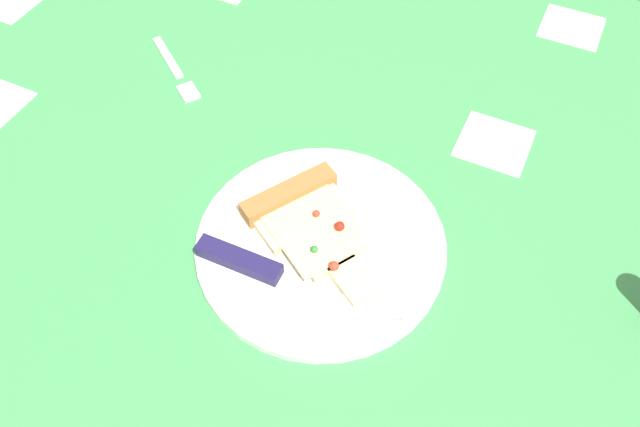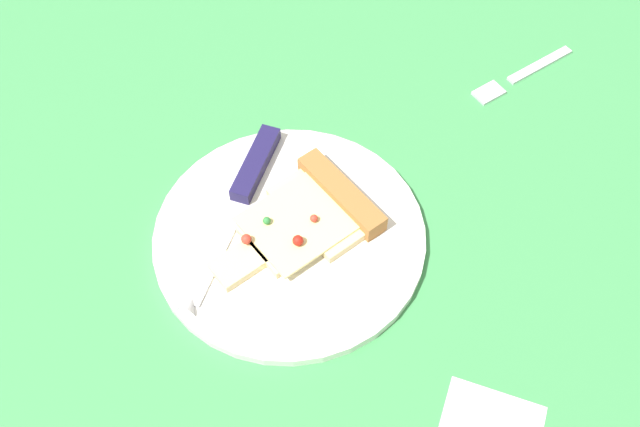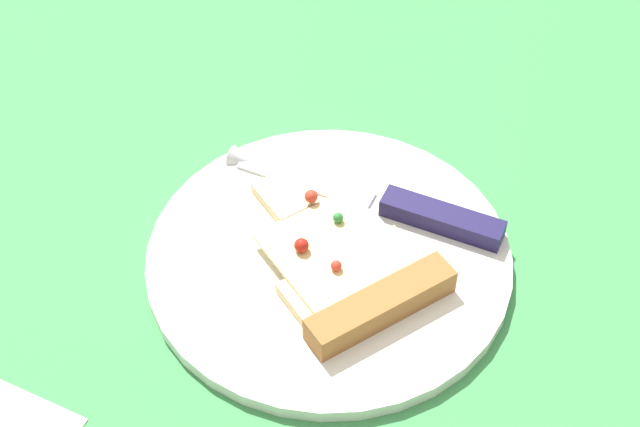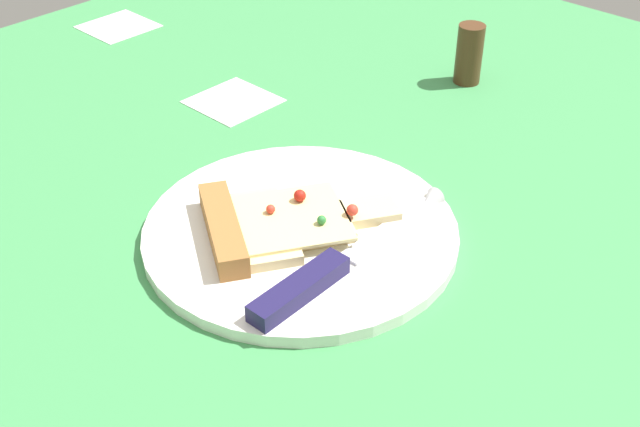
% 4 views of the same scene
% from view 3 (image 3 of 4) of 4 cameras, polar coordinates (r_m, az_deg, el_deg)
% --- Properties ---
extents(ground_plane, '(1.45, 1.45, 0.03)m').
position_cam_3_polar(ground_plane, '(0.82, 4.32, -0.58)').
color(ground_plane, '#3D8C4C').
rests_on(ground_plane, ground).
extents(plate, '(0.29, 0.29, 0.01)m').
position_cam_3_polar(plate, '(0.76, 0.53, -2.65)').
color(plate, white).
rests_on(plate, ground_plane).
extents(pizza_slice, '(0.16, 0.19, 0.02)m').
position_cam_3_polar(pizza_slice, '(0.74, 1.63, -3.26)').
color(pizza_slice, beige).
rests_on(pizza_slice, plate).
extents(knife, '(0.03, 0.24, 0.02)m').
position_cam_3_polar(knife, '(0.79, 4.04, 0.63)').
color(knife, silver).
rests_on(knife, plate).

